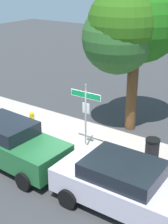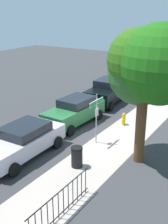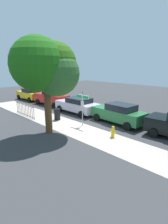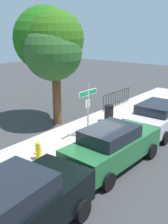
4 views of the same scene
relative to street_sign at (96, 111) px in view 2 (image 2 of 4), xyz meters
The scene contains 10 objects.
ground_plane 1.92m from the street_sign, 133.80° to the right, with size 60.00×60.00×0.00m, color #38383A.
sidewalk_strip 2.60m from the street_sign, 29.09° to the left, with size 24.00×2.60×0.00m, color #B4A599.
street_sign is the anchor object (origin of this frame).
shade_tree 3.83m from the street_sign, 83.81° to the left, with size 3.75×4.31×6.45m.
car_black 7.04m from the street_sign, 157.20° to the right, with size 4.45×2.37×1.81m.
car_green 3.14m from the street_sign, 123.30° to the right, with size 4.60×2.14×1.65m.
car_silver 4.07m from the street_sign, 36.64° to the right, with size 4.71×2.18×1.55m.
iron_fence 6.23m from the street_sign, 18.15° to the left, with size 3.56×0.04×1.07m.
fire_hydrant 3.45m from the street_sign, behind, with size 0.42×0.22×0.78m.
trash_bin 3.01m from the street_sign, 10.65° to the left, with size 0.55×0.55×0.98m.
Camera 2 is at (12.93, 7.46, 7.01)m, focal length 46.89 mm.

